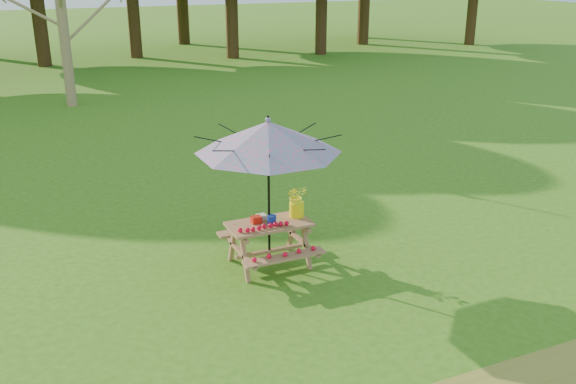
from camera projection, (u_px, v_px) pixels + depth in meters
name	position (u px, v px, depth m)	size (l,w,h in m)	color
picnic_table	(269.00, 245.00, 9.38)	(1.20, 1.32, 0.67)	#936442
patio_umbrella	(268.00, 137.00, 8.83)	(2.67, 2.67, 2.25)	black
produce_bins	(264.00, 219.00, 9.26)	(0.32, 0.36, 0.13)	red
tomatoes_row	(264.00, 227.00, 9.04)	(0.77, 0.13, 0.07)	red
flower_bucket	(297.00, 200.00, 9.41)	(0.33, 0.29, 0.48)	#FCEA0D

